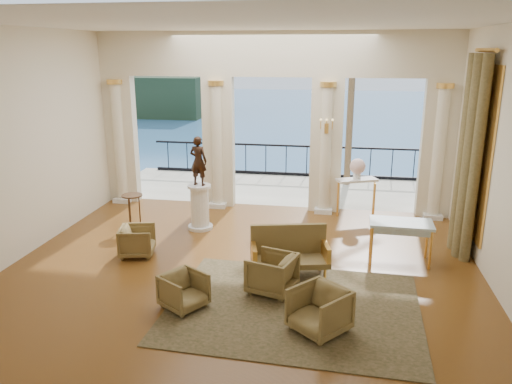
% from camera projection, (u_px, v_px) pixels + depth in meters
% --- Properties ---
extents(floor, '(9.00, 9.00, 0.00)m').
position_uv_depth(floor, '(243.00, 267.00, 9.68)').
color(floor, '#442B0F').
rests_on(floor, ground).
extents(room_walls, '(9.00, 9.00, 9.00)m').
position_uv_depth(room_walls, '(228.00, 128.00, 7.82)').
color(room_walls, white).
rests_on(room_walls, ground).
extents(arcade, '(9.00, 0.56, 4.50)m').
position_uv_depth(arcade, '(272.00, 110.00, 12.58)').
color(arcade, beige).
rests_on(arcade, ground).
extents(terrace, '(10.00, 3.60, 0.10)m').
position_uv_depth(terrace, '(280.00, 189.00, 15.18)').
color(terrace, '#A39C86').
rests_on(terrace, ground).
extents(balustrade, '(9.00, 0.06, 1.03)m').
position_uv_depth(balustrade, '(286.00, 163.00, 16.57)').
color(balustrade, black).
rests_on(balustrade, terrace).
extents(palm_tree, '(2.00, 2.00, 4.50)m').
position_uv_depth(palm_tree, '(354.00, 48.00, 14.47)').
color(palm_tree, '#4C3823').
rests_on(palm_tree, terrace).
extents(headland, '(22.00, 18.00, 6.00)m').
position_uv_depth(headland, '(147.00, 93.00, 81.68)').
color(headland, black).
rests_on(headland, sea).
extents(sea, '(160.00, 160.00, 0.00)m').
position_uv_depth(sea, '(328.00, 125.00, 68.16)').
color(sea, '#256199').
rests_on(sea, ground).
extents(curtain, '(0.33, 1.40, 4.09)m').
position_uv_depth(curtain, '(470.00, 157.00, 9.84)').
color(curtain, brown).
rests_on(curtain, ground).
extents(window_frame, '(0.04, 1.60, 3.40)m').
position_uv_depth(window_frame, '(480.00, 153.00, 9.79)').
color(window_frame, '#ECAF4D').
rests_on(window_frame, room_walls).
extents(wall_sconce, '(0.30, 0.11, 0.33)m').
position_uv_depth(wall_sconce, '(327.00, 127.00, 12.15)').
color(wall_sconce, '#ECAF4D').
rests_on(wall_sconce, arcade).
extents(rug, '(4.16, 3.30, 0.02)m').
position_uv_depth(rug, '(293.00, 307.00, 8.15)').
color(rug, '#2E3218').
rests_on(rug, ground).
extents(armchair_a, '(0.84, 0.85, 0.65)m').
position_uv_depth(armchair_a, '(184.00, 289.00, 8.08)').
color(armchair_a, '#403118').
rests_on(armchair_a, ground).
extents(armchair_b, '(1.01, 1.00, 0.76)m').
position_uv_depth(armchair_b, '(319.00, 308.00, 7.37)').
color(armchair_b, '#403118').
rests_on(armchair_b, ground).
extents(armchair_c, '(0.87, 0.90, 0.76)m').
position_uv_depth(armchair_c, '(272.00, 272.00, 8.59)').
color(armchair_c, '#403118').
rests_on(armchair_c, ground).
extents(armchair_d, '(0.75, 0.78, 0.68)m').
position_uv_depth(armchair_d, '(137.00, 240.00, 10.13)').
color(armchair_d, '#403118').
rests_on(armchair_d, ground).
extents(settee, '(1.52, 0.93, 0.94)m').
position_uv_depth(settee, '(289.00, 252.00, 9.21)').
color(settee, '#403118').
rests_on(settee, ground).
extents(game_table, '(1.22, 0.69, 0.83)m').
position_uv_depth(game_table, '(401.00, 226.00, 9.74)').
color(game_table, '#A6C5D2').
rests_on(game_table, ground).
extents(pedestal, '(0.58, 0.58, 1.06)m').
position_uv_depth(pedestal, '(200.00, 208.00, 11.61)').
color(pedestal, silver).
rests_on(pedestal, ground).
extents(statue, '(0.46, 0.35, 1.13)m').
position_uv_depth(statue, '(198.00, 161.00, 11.30)').
color(statue, black).
rests_on(statue, pedestal).
extents(console_table, '(1.08, 0.76, 0.95)m').
position_uv_depth(console_table, '(357.00, 185.00, 12.46)').
color(console_table, silver).
rests_on(console_table, ground).
extents(urn, '(0.39, 0.39, 0.51)m').
position_uv_depth(urn, '(358.00, 167.00, 12.34)').
color(urn, white).
rests_on(urn, console_table).
extents(side_table, '(0.48, 0.48, 0.79)m').
position_uv_depth(side_table, '(132.00, 199.00, 11.68)').
color(side_table, black).
rests_on(side_table, ground).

